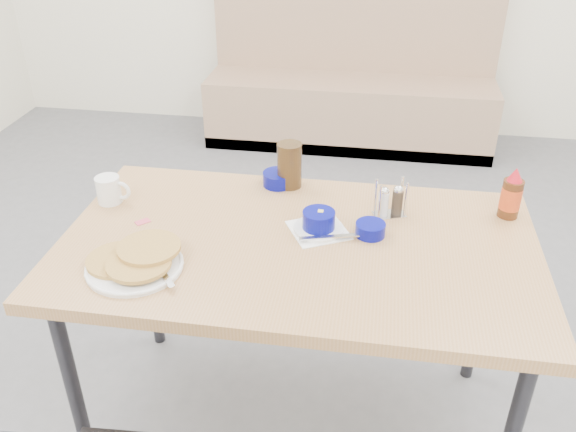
# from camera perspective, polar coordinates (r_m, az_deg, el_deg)

# --- Properties ---
(booth_bench) EXTENTS (1.90, 0.56, 1.22)m
(booth_bench) POSITION_cam_1_polar(r_m,az_deg,el_deg) (4.25, 5.87, 11.65)
(booth_bench) COLOR #A37F63
(booth_bench) RESTS_ON ground
(dining_table) EXTENTS (1.40, 0.80, 0.76)m
(dining_table) POSITION_cam_1_polar(r_m,az_deg,el_deg) (1.82, 0.93, -4.03)
(dining_table) COLOR #AF8251
(dining_table) RESTS_ON ground
(pancake_plate) EXTENTS (0.28, 0.27, 0.05)m
(pancake_plate) POSITION_cam_1_polar(r_m,az_deg,el_deg) (1.72, -14.10, -4.15)
(pancake_plate) COLOR white
(pancake_plate) RESTS_ON dining_table
(coffee_mug) EXTENTS (0.12, 0.08, 0.09)m
(coffee_mug) POSITION_cam_1_polar(r_m,az_deg,el_deg) (2.05, -16.35, 2.40)
(coffee_mug) COLOR white
(coffee_mug) RESTS_ON dining_table
(grits_setting) EXTENTS (0.23, 0.22, 0.07)m
(grits_setting) POSITION_cam_1_polar(r_m,az_deg,el_deg) (1.83, 2.90, -0.64)
(grits_setting) COLOR white
(grits_setting) RESTS_ON dining_table
(creamer_bowl) EXTENTS (0.10, 0.10, 0.05)m
(creamer_bowl) POSITION_cam_1_polar(r_m,az_deg,el_deg) (2.08, -0.94, 3.49)
(creamer_bowl) COLOR #050976
(creamer_bowl) RESTS_ON dining_table
(butter_bowl) EXTENTS (0.09, 0.09, 0.04)m
(butter_bowl) POSITION_cam_1_polar(r_m,az_deg,el_deg) (1.82, 7.71, -1.25)
(butter_bowl) COLOR #050976
(butter_bowl) RESTS_ON dining_table
(amber_tumbler) EXTENTS (0.10, 0.10, 0.16)m
(amber_tumbler) POSITION_cam_1_polar(r_m,az_deg,el_deg) (2.05, 0.14, 4.78)
(amber_tumbler) COLOR #392612
(amber_tumbler) RESTS_ON dining_table
(condiment_caddy) EXTENTS (0.11, 0.09, 0.12)m
(condiment_caddy) POSITION_cam_1_polar(r_m,az_deg,el_deg) (1.92, 9.54, 1.17)
(condiment_caddy) COLOR silver
(condiment_caddy) RESTS_ON dining_table
(syrup_bottle) EXTENTS (0.06, 0.06, 0.17)m
(syrup_bottle) POSITION_cam_1_polar(r_m,az_deg,el_deg) (2.00, 20.16, 1.80)
(syrup_bottle) COLOR #47230F
(syrup_bottle) RESTS_ON dining_table
(sugar_wrapper) EXTENTS (0.05, 0.05, 0.00)m
(sugar_wrapper) POSITION_cam_1_polar(r_m,az_deg,el_deg) (1.93, -13.44, -0.53)
(sugar_wrapper) COLOR #D2465B
(sugar_wrapper) RESTS_ON dining_table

